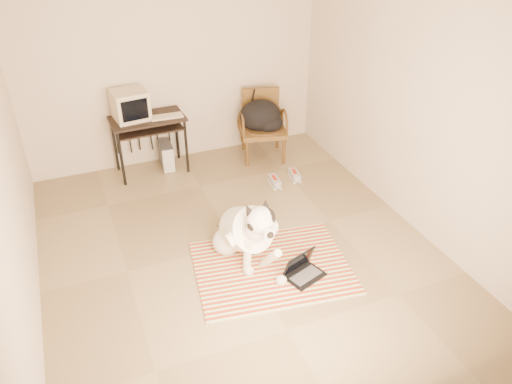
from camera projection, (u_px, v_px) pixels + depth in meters
floor at (235, 245)px, 5.43m from camera, size 4.50×4.50×0.00m
wall_back at (173, 63)px, 6.48m from camera, size 4.50×0.00×4.50m
wall_front at (363, 282)px, 2.94m from camera, size 4.50×0.00×4.50m
wall_left at (2, 171)px, 4.07m from camera, size 0.00×4.50×4.50m
wall_right at (407, 101)px, 5.35m from camera, size 0.00×4.50×4.50m
rug at (272, 267)px, 5.09m from camera, size 1.70×1.40×0.02m
dog at (246, 232)px, 5.05m from camera, size 0.58×1.19×0.87m
laptop at (303, 270)px, 4.95m from camera, size 0.44×0.37×0.26m
computer_desk at (148, 126)px, 6.45m from camera, size 0.95×0.55×0.78m
crt_monitor at (130, 105)px, 6.27m from camera, size 0.46×0.44×0.37m
desk_keyboard at (167, 117)px, 6.40m from camera, size 0.41×0.17×0.03m
pc_tower at (166, 156)px, 6.81m from camera, size 0.18×0.39×0.35m
rattan_chair at (262, 125)px, 6.97m from camera, size 0.74×0.73×0.93m
backpack at (262, 117)px, 6.82m from camera, size 0.58×0.50×0.43m
sneaker_left at (275, 182)px, 6.47m from camera, size 0.14×0.28×0.10m
sneaker_right at (295, 175)px, 6.61m from camera, size 0.15×0.29×0.10m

